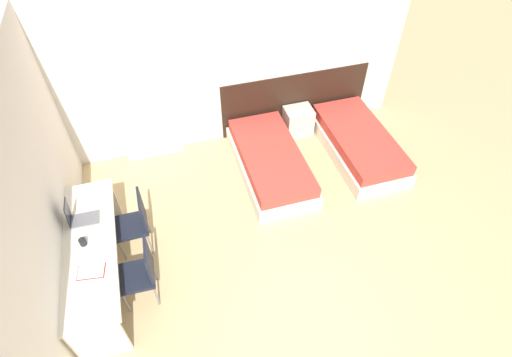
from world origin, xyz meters
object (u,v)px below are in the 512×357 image
bed_near_door (358,143)px  nightstand (298,121)px  chair_near_notebook (141,271)px  laptop (79,217)px  chair_near_laptop (135,221)px  bed_near_window (270,162)px

bed_near_door → nightstand: bearing=133.8°
bed_near_door → chair_near_notebook: (-3.66, -1.62, 0.32)m
bed_near_door → laptop: size_ratio=5.67×
chair_near_laptop → laptop: (-0.61, 0.03, 0.27)m
bed_near_window → bed_near_door: bearing=0.0°
bed_near_door → laptop: (-4.26, -0.83, 0.59)m
chair_near_laptop → chair_near_notebook: (-0.00, -0.76, 0.00)m
nightstand → chair_near_notebook: 3.78m
chair_near_notebook → laptop: size_ratio=2.72×
bed_near_window → chair_near_notebook: bearing=-142.5°
bed_near_door → chair_near_notebook: chair_near_notebook is taller
chair_near_notebook → bed_near_door: bearing=26.4°
bed_near_window → nightstand: bearing=46.2°
bed_near_window → laptop: 2.91m
bed_near_door → chair_near_notebook: size_ratio=2.09×
nightstand → chair_near_laptop: (-2.88, -1.66, 0.28)m
bed_near_window → laptop: bearing=-163.0°
nightstand → laptop: 3.89m
bed_near_door → laptop: 4.38m
bed_near_window → bed_near_door: size_ratio=1.00×
bed_near_window → chair_near_notebook: 2.68m
bed_near_window → chair_near_laptop: (-2.11, -0.86, 0.32)m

